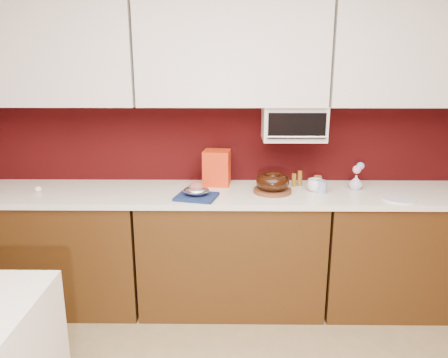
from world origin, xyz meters
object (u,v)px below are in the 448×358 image
Objects in this scene: pandoro_box at (217,168)px; blue_jar at (321,187)px; foil_ham_nest at (196,190)px; coffee_mug at (315,184)px; bundt_cake at (273,182)px; toaster_oven at (294,123)px; flower_vase at (356,181)px.

blue_jar is (0.75, -0.20, -0.09)m from pandoro_box.
blue_jar is at bearing 8.93° from foil_ham_nest.
foil_ham_nest is at bearing -168.57° from coffee_mug.
coffee_mug is (0.31, 0.03, -0.03)m from bundt_cake.
pandoro_box reaches higher than bundt_cake.
bundt_cake is 0.35m from blue_jar.
toaster_oven reaches higher than foil_ham_nest.
coffee_mug is at bearing -169.27° from flower_vase.
pandoro_box is 2.41× the size of coffee_mug.
bundt_cake is 2.01× the size of flower_vase.
flower_vase is at bearing 8.30° from bundt_cake.
toaster_oven is 1.70× the size of pandoro_box.
toaster_oven is 0.87m from foil_ham_nest.
toaster_oven is at bearing 134.35° from coffee_mug.
pandoro_box is at bearing 164.91° from blue_jar.
coffee_mug is at bearing -6.64° from pandoro_box.
bundt_cake reaches higher than flower_vase.
flower_vase is (0.27, 0.09, 0.01)m from blue_jar.
flower_vase is (1.02, -0.11, -0.07)m from pandoro_box.
bundt_cake is 0.31m from coffee_mug.
blue_jar is at bearing -0.09° from bundt_cake.
blue_jar is 0.29m from flower_vase.
bundt_cake is 0.45m from pandoro_box.
pandoro_box reaches higher than foil_ham_nest.
foil_ham_nest is at bearing -168.75° from flower_vase.
toaster_oven reaches higher than blue_jar.
bundt_cake reaches higher than blue_jar.
flower_vase is (0.31, 0.06, 0.00)m from coffee_mug.
foil_ham_nest is 0.89m from blue_jar.
foil_ham_nest is (-0.69, -0.32, -0.42)m from toaster_oven.
toaster_oven is 0.46m from bundt_cake.
foil_ham_nest is (-0.53, -0.14, -0.02)m from bundt_cake.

